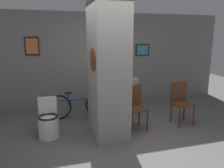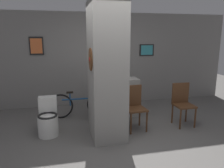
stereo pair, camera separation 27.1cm
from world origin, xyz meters
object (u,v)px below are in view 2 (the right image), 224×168
at_px(toilet, 48,120).
at_px(bicycle, 80,104).
at_px(chair_near_pillar, 134,105).
at_px(bottle_tall, 109,76).
at_px(chair_by_doorway, 183,102).

distance_m(toilet, bicycle, 1.11).
height_order(toilet, chair_near_pillar, chair_near_pillar).
relative_size(bicycle, bottle_tall, 6.26).
bearing_deg(toilet, chair_by_doorway, -2.19).
bearing_deg(toilet, bottle_tall, 26.83).
bearing_deg(chair_by_doorway, bottle_tall, 151.12).
bearing_deg(chair_near_pillar, toilet, 171.86).
distance_m(chair_by_doorway, bottle_tall, 1.79).
distance_m(bicycle, bottle_tall, 1.00).
height_order(bicycle, bottle_tall, bottle_tall).
height_order(chair_by_doorway, bicycle, chair_by_doorway).
distance_m(chair_near_pillar, bicycle, 1.45).
relative_size(toilet, chair_by_doorway, 0.79).
bearing_deg(chair_near_pillar, bicycle, 133.51).
distance_m(chair_by_doorway, bicycle, 2.40).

